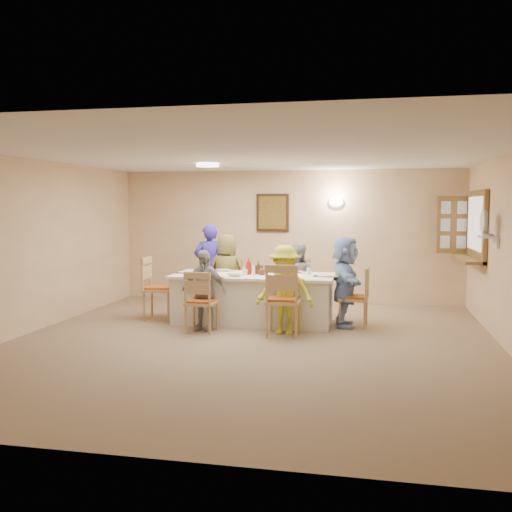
% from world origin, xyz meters
% --- Properties ---
extents(ground, '(7.00, 7.00, 0.00)m').
position_xyz_m(ground, '(0.00, 0.00, 0.00)').
color(ground, '#816850').
extents(room_walls, '(7.00, 7.00, 7.00)m').
position_xyz_m(room_walls, '(0.00, 0.00, 1.51)').
color(room_walls, tan).
rests_on(room_walls, ground).
extents(wall_picture, '(0.62, 0.05, 0.72)m').
position_xyz_m(wall_picture, '(-0.30, 3.46, 1.70)').
color(wall_picture, black).
rests_on(wall_picture, room_walls).
extents(wall_sconce, '(0.26, 0.09, 0.18)m').
position_xyz_m(wall_sconce, '(0.90, 3.44, 1.90)').
color(wall_sconce, white).
rests_on(wall_sconce, room_walls).
extents(ceiling_light, '(0.36, 0.36, 0.05)m').
position_xyz_m(ceiling_light, '(-1.00, 1.50, 2.47)').
color(ceiling_light, white).
rests_on(ceiling_light, room_walls).
extents(serving_hatch, '(0.06, 1.50, 1.15)m').
position_xyz_m(serving_hatch, '(3.21, 2.40, 1.50)').
color(serving_hatch, olive).
rests_on(serving_hatch, room_walls).
extents(hatch_sill, '(0.30, 1.50, 0.05)m').
position_xyz_m(hatch_sill, '(3.09, 2.40, 0.97)').
color(hatch_sill, olive).
rests_on(hatch_sill, room_walls).
extents(shutter_door, '(0.55, 0.04, 1.00)m').
position_xyz_m(shutter_door, '(2.95, 3.16, 1.50)').
color(shutter_door, olive).
rests_on(shutter_door, room_walls).
extents(fan_shelf, '(0.22, 0.36, 0.03)m').
position_xyz_m(fan_shelf, '(3.13, 1.05, 1.40)').
color(fan_shelf, white).
rests_on(fan_shelf, room_walls).
extents(desk_fan, '(0.30, 0.30, 0.28)m').
position_xyz_m(desk_fan, '(3.10, 1.05, 1.55)').
color(desk_fan, '#A5A5A8').
rests_on(desk_fan, fan_shelf).
extents(dining_table, '(2.51, 1.06, 0.76)m').
position_xyz_m(dining_table, '(-0.24, 1.39, 0.38)').
color(dining_table, white).
rests_on(dining_table, ground).
extents(chair_back_left, '(0.46, 0.46, 0.90)m').
position_xyz_m(chair_back_left, '(-0.84, 2.19, 0.45)').
color(chair_back_left, tan).
rests_on(chair_back_left, ground).
extents(chair_back_right, '(0.48, 0.48, 0.94)m').
position_xyz_m(chair_back_right, '(0.36, 2.19, 0.47)').
color(chair_back_right, tan).
rests_on(chair_back_right, ground).
extents(chair_front_left, '(0.44, 0.44, 0.90)m').
position_xyz_m(chair_front_left, '(-0.84, 0.59, 0.45)').
color(chair_front_left, tan).
rests_on(chair_front_left, ground).
extents(chair_front_right, '(0.51, 0.51, 1.03)m').
position_xyz_m(chair_front_right, '(0.36, 0.59, 0.52)').
color(chair_front_right, tan).
rests_on(chair_front_right, ground).
extents(chair_left_end, '(0.51, 0.51, 1.01)m').
position_xyz_m(chair_left_end, '(-1.79, 1.39, 0.51)').
color(chair_left_end, tan).
rests_on(chair_left_end, ground).
extents(chair_right_end, '(0.47, 0.47, 0.91)m').
position_xyz_m(chair_right_end, '(1.31, 1.39, 0.46)').
color(chair_right_end, tan).
rests_on(chair_right_end, ground).
extents(diner_back_left, '(0.69, 0.47, 1.36)m').
position_xyz_m(diner_back_left, '(-0.84, 2.07, 0.68)').
color(diner_back_left, brown).
rests_on(diner_back_left, ground).
extents(diner_back_right, '(0.60, 0.47, 1.22)m').
position_xyz_m(diner_back_right, '(0.36, 2.07, 0.61)').
color(diner_back_right, '#9797A3').
rests_on(diner_back_right, ground).
extents(diner_front_left, '(0.78, 0.49, 1.19)m').
position_xyz_m(diner_front_left, '(-0.84, 0.71, 0.59)').
color(diner_front_left, '#989898').
rests_on(diner_front_left, ground).
extents(diner_front_right, '(0.89, 0.60, 1.27)m').
position_xyz_m(diner_front_right, '(0.36, 0.71, 0.64)').
color(diner_front_right, yellow).
rests_on(diner_front_right, ground).
extents(diner_right_end, '(1.34, 0.63, 1.37)m').
position_xyz_m(diner_right_end, '(1.18, 1.39, 0.69)').
color(diner_right_end, '#88ADE6').
rests_on(diner_right_end, ground).
extents(caregiver, '(0.80, 0.75, 1.50)m').
position_xyz_m(caregiver, '(-1.29, 2.54, 0.75)').
color(caregiver, '#392CB3').
rests_on(caregiver, ground).
extents(placemat_fl, '(0.37, 0.27, 0.01)m').
position_xyz_m(placemat_fl, '(-0.84, 0.97, 0.76)').
color(placemat_fl, '#472B19').
rests_on(placemat_fl, dining_table).
extents(plate_fl, '(0.24, 0.24, 0.01)m').
position_xyz_m(plate_fl, '(-0.84, 0.97, 0.77)').
color(plate_fl, white).
rests_on(plate_fl, dining_table).
extents(napkin_fl, '(0.15, 0.15, 0.01)m').
position_xyz_m(napkin_fl, '(-0.66, 0.92, 0.77)').
color(napkin_fl, yellow).
rests_on(napkin_fl, dining_table).
extents(placemat_fr, '(0.36, 0.27, 0.01)m').
position_xyz_m(placemat_fr, '(0.36, 0.97, 0.76)').
color(placemat_fr, '#472B19').
rests_on(placemat_fr, dining_table).
extents(plate_fr, '(0.25, 0.25, 0.02)m').
position_xyz_m(plate_fr, '(0.36, 0.97, 0.77)').
color(plate_fr, white).
rests_on(plate_fr, dining_table).
extents(napkin_fr, '(0.15, 0.15, 0.01)m').
position_xyz_m(napkin_fr, '(0.54, 0.92, 0.77)').
color(napkin_fr, yellow).
rests_on(napkin_fr, dining_table).
extents(placemat_bl, '(0.37, 0.28, 0.01)m').
position_xyz_m(placemat_bl, '(-0.84, 1.81, 0.76)').
color(placemat_bl, '#472B19').
rests_on(placemat_bl, dining_table).
extents(plate_bl, '(0.24, 0.24, 0.02)m').
position_xyz_m(plate_bl, '(-0.84, 1.81, 0.77)').
color(plate_bl, white).
rests_on(plate_bl, dining_table).
extents(napkin_bl, '(0.13, 0.13, 0.01)m').
position_xyz_m(napkin_bl, '(-0.66, 1.76, 0.77)').
color(napkin_bl, yellow).
rests_on(napkin_bl, dining_table).
extents(placemat_br, '(0.34, 0.26, 0.01)m').
position_xyz_m(placemat_br, '(0.36, 1.81, 0.76)').
color(placemat_br, '#472B19').
rests_on(placemat_br, dining_table).
extents(plate_br, '(0.26, 0.26, 0.02)m').
position_xyz_m(plate_br, '(0.36, 1.81, 0.77)').
color(plate_br, white).
rests_on(plate_br, dining_table).
extents(napkin_br, '(0.14, 0.14, 0.01)m').
position_xyz_m(napkin_br, '(0.54, 1.76, 0.77)').
color(napkin_br, yellow).
rests_on(napkin_br, dining_table).
extents(placemat_le, '(0.35, 0.26, 0.01)m').
position_xyz_m(placemat_le, '(-1.34, 1.39, 0.76)').
color(placemat_le, '#472B19').
rests_on(placemat_le, dining_table).
extents(plate_le, '(0.25, 0.25, 0.02)m').
position_xyz_m(plate_le, '(-1.34, 1.39, 0.77)').
color(plate_le, white).
rests_on(plate_le, dining_table).
extents(napkin_le, '(0.14, 0.14, 0.01)m').
position_xyz_m(napkin_le, '(-1.16, 1.34, 0.77)').
color(napkin_le, yellow).
rests_on(napkin_le, dining_table).
extents(placemat_re, '(0.35, 0.26, 0.01)m').
position_xyz_m(placemat_re, '(0.88, 1.39, 0.76)').
color(placemat_re, '#472B19').
rests_on(placemat_re, dining_table).
extents(plate_re, '(0.25, 0.25, 0.02)m').
position_xyz_m(plate_re, '(0.88, 1.39, 0.77)').
color(plate_re, white).
rests_on(plate_re, dining_table).
extents(napkin_re, '(0.14, 0.14, 0.01)m').
position_xyz_m(napkin_re, '(1.06, 1.34, 0.77)').
color(napkin_re, yellow).
rests_on(napkin_re, dining_table).
extents(teacup_a, '(0.21, 0.21, 0.09)m').
position_xyz_m(teacup_a, '(-1.01, 1.11, 0.81)').
color(teacup_a, white).
rests_on(teacup_a, dining_table).
extents(teacup_b, '(0.09, 0.09, 0.08)m').
position_xyz_m(teacup_b, '(0.16, 1.92, 0.80)').
color(teacup_b, white).
rests_on(teacup_b, dining_table).
extents(bowl_a, '(0.25, 0.25, 0.06)m').
position_xyz_m(bowl_a, '(-0.48, 1.13, 0.79)').
color(bowl_a, white).
rests_on(bowl_a, dining_table).
extents(bowl_b, '(0.25, 0.25, 0.07)m').
position_xyz_m(bowl_b, '(0.11, 1.64, 0.79)').
color(bowl_b, white).
rests_on(bowl_b, dining_table).
extents(condiment_ketchup, '(0.15, 0.15, 0.26)m').
position_xyz_m(condiment_ketchup, '(-0.31, 1.38, 0.89)').
color(condiment_ketchup, red).
rests_on(condiment_ketchup, dining_table).
extents(condiment_brown, '(0.10, 0.10, 0.20)m').
position_xyz_m(condiment_brown, '(-0.18, 1.47, 0.86)').
color(condiment_brown, '#492A13').
rests_on(condiment_brown, dining_table).
extents(condiment_malt, '(0.13, 0.13, 0.15)m').
position_xyz_m(condiment_malt, '(-0.10, 1.37, 0.83)').
color(condiment_malt, '#492A13').
rests_on(condiment_malt, dining_table).
extents(drinking_glass, '(0.07, 0.07, 0.10)m').
position_xyz_m(drinking_glass, '(-0.39, 1.44, 0.82)').
color(drinking_glass, silver).
rests_on(drinking_glass, dining_table).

